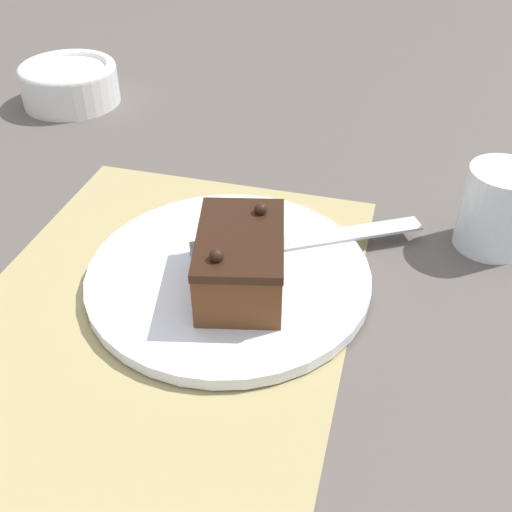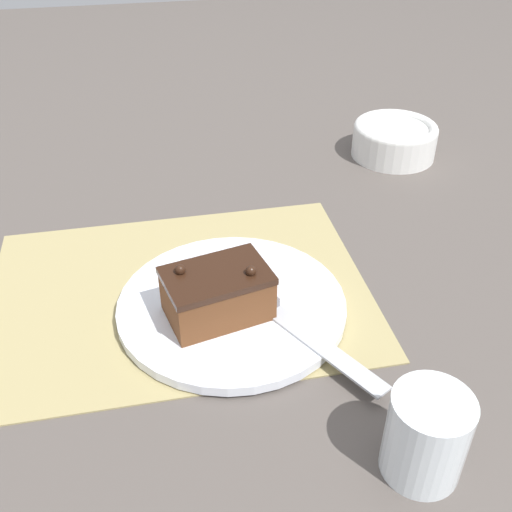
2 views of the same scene
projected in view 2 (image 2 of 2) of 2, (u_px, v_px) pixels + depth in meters
The scene contains 7 objects.
ground_plane at pixel (180, 292), 0.74m from camera, with size 3.00×3.00×0.00m, color #544C47.
placemat_woven at pixel (180, 291), 0.74m from camera, with size 0.46×0.34×0.00m, color tan.
cake_plate at pixel (232, 305), 0.71m from camera, with size 0.27×0.27×0.01m.
chocolate_cake at pixel (217, 293), 0.67m from camera, with size 0.13×0.10×0.07m.
serving_knife at pixel (275, 309), 0.68m from camera, with size 0.14×0.22×0.01m.
drinking_glass at pixel (426, 436), 0.51m from camera, with size 0.07×0.07×0.09m.
small_bowl at pixel (394, 139), 1.03m from camera, with size 0.14×0.14×0.06m.
Camera 2 is at (-0.02, -0.58, 0.47)m, focal length 42.00 mm.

